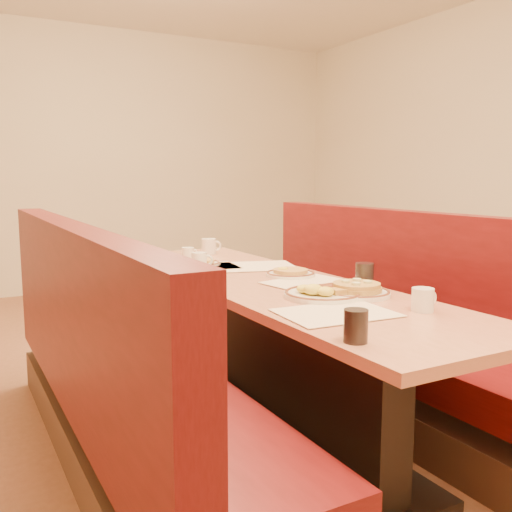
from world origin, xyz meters
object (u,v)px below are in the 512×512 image
coffee_mug_c (210,246)px  coffee_mug_d (188,254)px  eggs_plate (322,293)px  coffee_mug_b (200,260)px  booth_left (118,388)px  soda_tumbler_near (356,326)px  soda_tumbler_mid (365,275)px  pancake_plate (356,290)px  coffee_mug_a (423,299)px  diner_table (270,358)px  booth_right (388,340)px

coffee_mug_c → coffee_mug_d: coffee_mug_c is taller
eggs_plate → coffee_mug_c: size_ratio=2.46×
coffee_mug_b → coffee_mug_c: 0.58m
booth_left → coffee_mug_d: size_ratio=24.51×
soda_tumbler_near → soda_tumbler_mid: size_ratio=0.90×
booth_left → coffee_mug_b: 0.87m
eggs_plate → coffee_mug_b: size_ratio=2.78×
pancake_plate → coffee_mug_a: coffee_mug_a is taller
diner_table → coffee_mug_b: (-0.15, 0.49, 0.42)m
diner_table → pancake_plate: (0.14, -0.45, 0.40)m
booth_left → coffee_mug_d: bearing=51.0°
coffee_mug_b → coffee_mug_c: size_ratio=0.89×
coffee_mug_b → coffee_mug_d: size_ratio=1.11×
pancake_plate → diner_table: bearing=107.6°
booth_right → eggs_plate: booth_right is taller
diner_table → soda_tumbler_near: size_ratio=25.01×
diner_table → coffee_mug_d: bearing=96.8°
coffee_mug_b → soda_tumbler_mid: soda_tumbler_mid is taller
eggs_plate → booth_right: bearing=29.8°
coffee_mug_b → soda_tumbler_near: size_ratio=1.13×
booth_right → soda_tumbler_near: (-1.01, -0.98, 0.44)m
pancake_plate → eggs_plate: (-0.15, 0.03, -0.00)m
eggs_plate → coffee_mug_c: (0.14, 1.42, 0.03)m
diner_table → booth_left: booth_left is taller
coffee_mug_d → soda_tumbler_mid: bearing=-80.0°
pancake_plate → eggs_plate: size_ratio=0.89×
booth_left → coffee_mug_d: 1.10m
coffee_mug_b → soda_tumbler_mid: bearing=-43.2°
coffee_mug_b → booth_right: bearing=-9.6°
booth_left → pancake_plate: bearing=-27.3°
diner_table → coffee_mug_b: 0.66m
coffee_mug_b → soda_tumbler_mid: 0.93m
coffee_mug_b → soda_tumbler_near: 1.47m
pancake_plate → coffee_mug_b: 0.98m
booth_right → coffee_mug_c: (-0.60, 0.99, 0.44)m
booth_right → eggs_plate: (-0.74, -0.42, 0.41)m
booth_left → soda_tumbler_near: 1.16m
diner_table → soda_tumbler_near: 1.10m
booth_left → soda_tumbler_mid: (1.01, -0.34, 0.44)m
coffee_mug_b → coffee_mug_c: bearing=80.1°
diner_table → soda_tumbler_near: soda_tumbler_near is taller
coffee_mug_d → soda_tumbler_mid: (0.37, -1.13, 0.01)m
diner_table → coffee_mug_a: coffee_mug_a is taller
diner_table → booth_right: size_ratio=1.00×
booth_left → soda_tumbler_mid: size_ratio=22.62×
booth_left → soda_tumbler_mid: bearing=-18.4°
booth_right → soda_tumbler_near: bearing=-135.9°
pancake_plate → eggs_plate: 0.15m
soda_tumbler_near → coffee_mug_c: bearing=78.2°
booth_left → coffee_mug_b: bearing=39.9°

